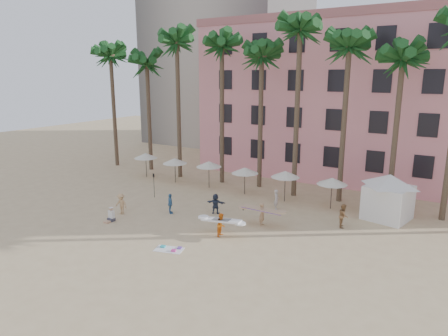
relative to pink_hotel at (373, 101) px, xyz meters
name	(u,v)px	position (x,y,z in m)	size (l,w,h in m)	color
ground	(166,244)	(-7.00, -26.00, -8.00)	(120.00, 120.00, 0.00)	#D1B789
pink_hotel	(373,101)	(0.00, 0.00, 0.00)	(35.00, 14.00, 16.00)	pink
palm_row	(275,49)	(-6.49, -11.00, 4.97)	(44.40, 5.40, 16.30)	brown
umbrella_row	(226,167)	(-10.00, -13.50, -5.67)	(22.50, 2.70, 2.73)	#332B23
cabana	(389,193)	(4.36, -13.47, -5.93)	(5.35, 5.35, 3.50)	white
beach_towel	(170,249)	(-6.30, -26.47, -7.97)	(2.01, 1.46, 0.14)	white
carrier_yellow	(262,213)	(-3.16, -19.71, -7.02)	(2.98, 1.24, 1.75)	tan
carrier_white	(221,224)	(-4.69, -22.89, -7.13)	(2.86, 1.01, 1.61)	orange
beachgoers	(215,206)	(-7.16, -19.82, -7.16)	(16.69, 8.11, 1.73)	#996A3F
paddle	(154,182)	(-14.42, -18.64, -6.59)	(0.18, 0.04, 2.23)	black
seated_man	(111,217)	(-13.25, -24.89, -7.63)	(0.47, 0.82, 1.06)	#3F3F4C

